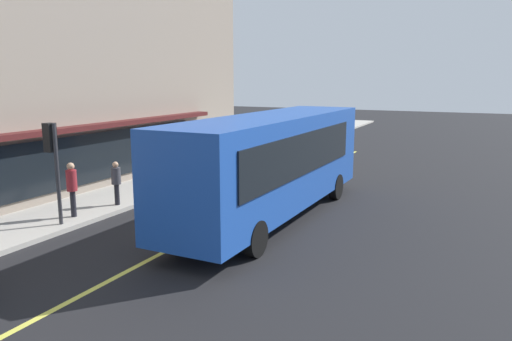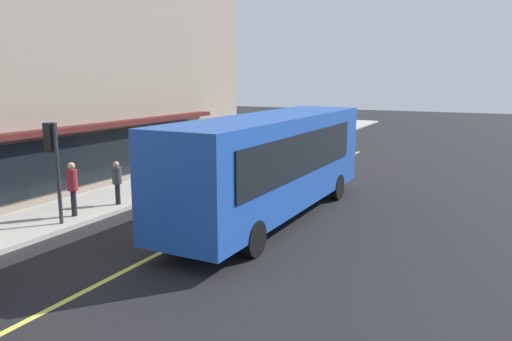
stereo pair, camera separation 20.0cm
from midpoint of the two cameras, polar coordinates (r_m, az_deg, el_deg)
The scene contains 7 objects.
ground at distance 15.90m, azimuth -5.33°, elevation -6.49°, with size 120.00×120.00×0.00m, color black.
sidewalk at distance 19.05m, azimuth -19.02°, elevation -3.89°, with size 80.00×3.05×0.15m, color #B2ADA3.
lane_centre_stripe at distance 15.90m, azimuth -5.33°, elevation -6.47°, with size 36.00×0.16×0.01m, color #D8D14C.
bus at distance 16.31m, azimuth 1.66°, elevation 1.17°, with size 11.16×2.72×3.50m.
traffic_light at distance 16.39m, azimuth -23.11°, elevation 2.29°, with size 0.30×0.52×3.20m.
pedestrian_mid_block at distance 18.36m, azimuth -16.36°, elevation -0.99°, with size 0.34×0.34×1.60m.
pedestrian_waiting at distance 17.22m, azimuth -21.07°, elevation -1.50°, with size 0.34×0.34×1.83m.
Camera 1 is at (-13.00, -7.83, 4.71)m, focal length 34.17 mm.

